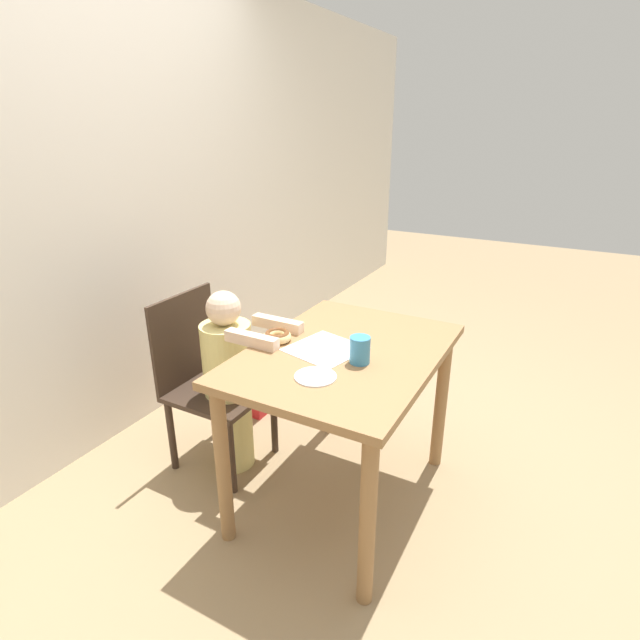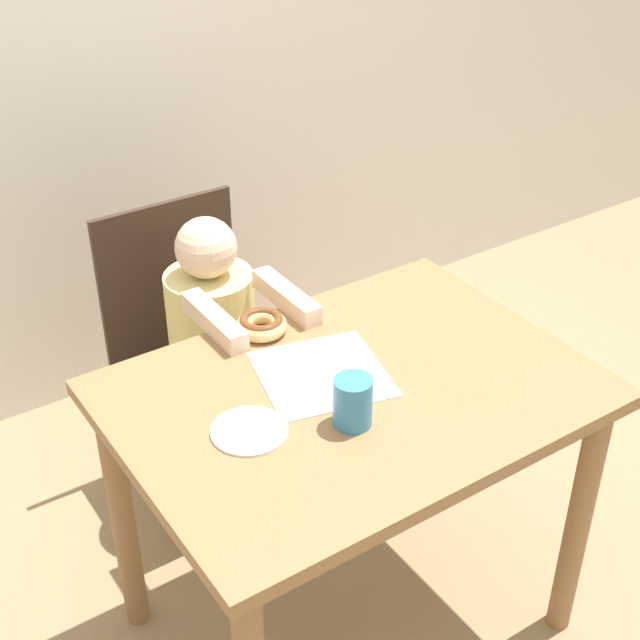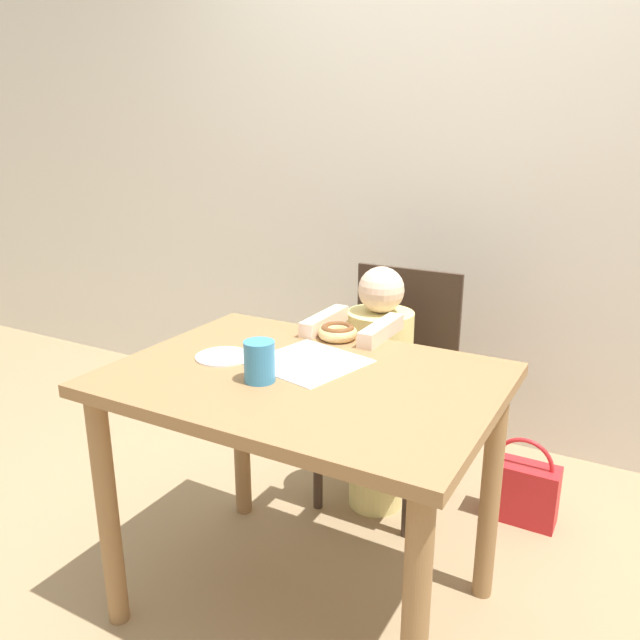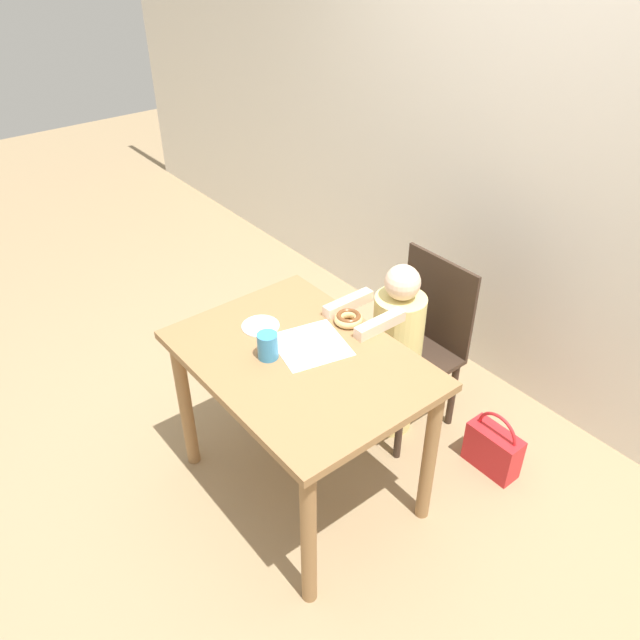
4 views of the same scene
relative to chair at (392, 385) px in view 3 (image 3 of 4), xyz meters
name	(u,v)px [view 3 (image 3 of 4)]	position (x,y,z in m)	size (l,w,h in m)	color
ground_plane	(306,605)	(0.04, -0.73, -0.45)	(12.00, 12.00, 0.00)	#997F5B
wall_back	(464,165)	(0.04, 0.64, 0.80)	(8.00, 0.05, 2.50)	silver
dining_table	(304,415)	(0.04, -0.73, 0.19)	(1.04, 0.75, 0.77)	olive
chair	(392,385)	(0.00, 0.00, 0.00)	(0.43, 0.44, 0.88)	#38281E
child_figure	(377,391)	(0.00, -0.14, 0.02)	(0.26, 0.48, 0.94)	#E0D17F
donut	(338,332)	(-0.01, -0.43, 0.34)	(0.12, 0.12, 0.05)	#DBB270
napkin	(308,362)	(0.01, -0.66, 0.32)	(0.33, 0.33, 0.00)	white
handbag	(521,489)	(0.51, 0.04, -0.33)	(0.26, 0.11, 0.33)	red
cup	(259,361)	(-0.03, -0.83, 0.37)	(0.08, 0.08, 0.11)	teal
plate	(223,356)	(-0.23, -0.74, 0.32)	(0.16, 0.16, 0.01)	white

